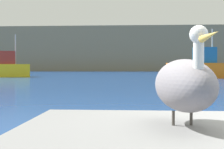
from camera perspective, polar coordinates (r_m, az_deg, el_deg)
hillside_backdrop at (r=73.78m, az=5.23°, el=4.15°), size 140.00×11.86×9.11m
pelican at (r=3.37m, az=11.99°, el=-1.63°), size 0.69×1.46×0.93m
fishing_boat_orange at (r=34.09m, az=14.01°, el=1.21°), size 5.50×1.70×4.76m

